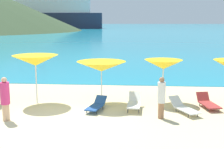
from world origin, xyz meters
TOP-DOWN VIEW (x-y plane):
  - ground_plane at (0.00, 10.00)m, footprint 50.00×100.00m
  - ocean_water at (0.00, 226.53)m, footprint 650.00×440.00m
  - umbrella_4 at (-1.60, 2.17)m, footprint 2.26×2.26m
  - umbrella_5 at (1.51, 2.33)m, footprint 2.52×2.52m
  - umbrella_6 at (4.43, 2.82)m, footprint 1.90×1.90m
  - lounge_chair_4 at (3.06, 1.45)m, footprint 0.61×1.58m
  - lounge_chair_6 at (5.19, 1.12)m, footprint 1.24×1.79m
  - lounge_chair_8 at (6.40, 1.98)m, footprint 0.89×1.62m
  - lounge_chair_11 at (1.40, 1.19)m, footprint 0.86×1.58m
  - beachgoer_3 at (-1.98, -0.48)m, footprint 0.36×0.36m
  - beachgoer_4 at (4.15, 0.27)m, footprint 0.32×0.32m
  - cruise_ship at (-41.01, 150.19)m, footprint 52.20×12.79m

SIDE VIEW (x-z plane):
  - ground_plane at x=0.00m, z-range -0.30..0.00m
  - ocean_water at x=0.00m, z-range 0.00..0.02m
  - lounge_chair_11 at x=1.40m, z-range -0.03..0.49m
  - lounge_chair_8 at x=6.40m, z-range -0.06..0.53m
  - lounge_chair_6 at x=5.19m, z-range -0.04..0.52m
  - lounge_chair_4 at x=3.06m, z-range -0.01..0.65m
  - beachgoer_4 at x=4.15m, z-range 0.05..1.75m
  - beachgoer_3 at x=-1.98m, z-range 0.04..1.79m
  - umbrella_5 at x=1.51m, z-range 0.78..2.81m
  - umbrella_6 at x=4.43m, z-range 0.81..2.88m
  - umbrella_4 at x=-1.60m, z-range 0.90..3.22m
  - cruise_ship at x=-41.01m, z-range -2.62..20.08m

